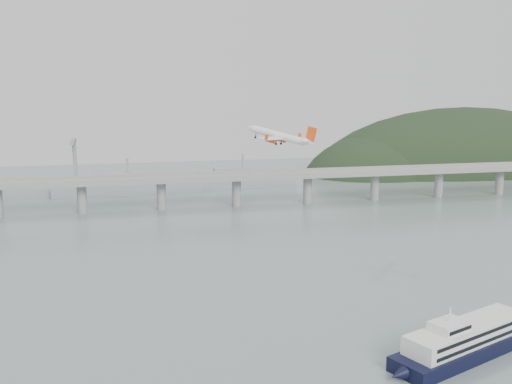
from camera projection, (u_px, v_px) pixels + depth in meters
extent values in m
plane|color=slate|center=(292.00, 321.00, 207.10)|extent=(900.00, 900.00, 0.00)
cube|color=gray|center=(207.00, 178.00, 395.39)|extent=(800.00, 22.00, 2.20)
cube|color=gray|center=(209.00, 178.00, 384.97)|extent=(800.00, 0.60, 1.80)
cube|color=gray|center=(204.00, 173.00, 405.11)|extent=(800.00, 0.60, 1.80)
cylinder|color=gray|center=(82.00, 199.00, 379.52)|extent=(6.00, 6.00, 21.00)
cylinder|color=gray|center=(161.00, 196.00, 390.60)|extent=(6.00, 6.00, 21.00)
cylinder|color=gray|center=(236.00, 193.00, 401.67)|extent=(6.00, 6.00, 21.00)
cylinder|color=gray|center=(307.00, 190.00, 412.75)|extent=(6.00, 6.00, 21.00)
cylinder|color=gray|center=(375.00, 187.00, 423.83)|extent=(6.00, 6.00, 21.00)
cylinder|color=gray|center=(439.00, 184.00, 434.90)|extent=(6.00, 6.00, 21.00)
cylinder|color=gray|center=(499.00, 182.00, 445.98)|extent=(6.00, 6.00, 21.00)
ellipsoid|color=black|center=(461.00, 187.00, 586.58)|extent=(320.00, 150.00, 156.00)
ellipsoid|color=black|center=(375.00, 186.00, 554.89)|extent=(140.00, 110.00, 96.00)
cube|color=gray|center=(128.00, 189.00, 449.48)|extent=(110.55, 21.43, 8.00)
cube|color=gray|center=(113.00, 179.00, 445.63)|extent=(39.01, 16.73, 8.00)
cylinder|color=gray|center=(128.00, 168.00, 446.66)|extent=(1.60, 1.60, 14.00)
cube|color=gray|center=(243.00, 182.00, 479.01)|extent=(85.00, 13.60, 8.00)
cube|color=gray|center=(232.00, 173.00, 475.72)|extent=(29.75, 11.90, 8.00)
cylinder|color=gray|center=(243.00, 162.00, 476.19)|extent=(1.60, 1.60, 14.00)
cube|color=gray|center=(75.00, 163.00, 471.37)|extent=(3.00, 3.00, 40.00)
cube|color=gray|center=(73.00, 142.00, 458.61)|extent=(3.00, 28.00, 3.00)
cube|color=black|center=(466.00, 348.00, 181.07)|extent=(56.27, 32.85, 4.42)
cone|color=black|center=(399.00, 375.00, 164.29)|extent=(6.78, 6.16, 4.42)
cube|color=silver|center=(467.00, 333.00, 180.19)|extent=(47.23, 27.51, 5.53)
cube|color=black|center=(484.00, 334.00, 175.42)|extent=(39.09, 15.76, 1.11)
cube|color=black|center=(483.00, 343.00, 175.89)|extent=(39.09, 15.76, 1.11)
cube|color=black|center=(452.00, 322.00, 184.45)|extent=(39.09, 15.76, 1.11)
cube|color=black|center=(452.00, 330.00, 184.92)|extent=(39.09, 15.76, 1.11)
cube|color=silver|center=(449.00, 326.00, 174.48)|extent=(13.14, 11.29, 2.88)
cube|color=black|center=(461.00, 330.00, 171.31)|extent=(9.29, 3.82, 1.11)
cylinder|color=silver|center=(450.00, 315.00, 173.86)|extent=(0.72, 0.72, 4.42)
cylinder|color=white|center=(278.00, 135.00, 267.46)|extent=(20.78, 21.62, 8.42)
cone|color=white|center=(250.00, 128.00, 274.35)|extent=(5.48, 5.48, 4.09)
cone|color=white|center=(309.00, 143.00, 260.25)|extent=(6.21, 6.03, 4.27)
cube|color=white|center=(280.00, 138.00, 267.24)|extent=(25.24, 26.70, 2.88)
cube|color=white|center=(308.00, 141.00, 260.53)|extent=(9.89, 10.35, 1.39)
cube|color=#DC440F|center=(311.00, 134.00, 259.40)|extent=(4.32, 3.68, 6.84)
cylinder|color=#DC440F|center=(282.00, 140.00, 272.65)|extent=(4.55, 4.61, 2.91)
cylinder|color=black|center=(278.00, 139.00, 273.56)|extent=(2.03, 1.95, 2.20)
cube|color=white|center=(282.00, 138.00, 272.44)|extent=(2.04, 1.87, 1.57)
cylinder|color=#DC440F|center=(271.00, 140.00, 263.71)|extent=(4.55, 4.61, 2.91)
cylinder|color=black|center=(267.00, 139.00, 264.62)|extent=(2.03, 1.95, 2.20)
cube|color=white|center=(271.00, 138.00, 263.50)|extent=(2.04, 1.87, 1.57)
cylinder|color=black|center=(281.00, 141.00, 269.73)|extent=(0.87, 0.69, 2.30)
cylinder|color=black|center=(281.00, 144.00, 269.97)|extent=(1.18, 1.07, 1.24)
cylinder|color=black|center=(276.00, 142.00, 265.51)|extent=(0.87, 0.69, 2.30)
cylinder|color=black|center=(276.00, 144.00, 265.74)|extent=(1.18, 1.07, 1.24)
cylinder|color=black|center=(256.00, 135.00, 273.22)|extent=(0.87, 0.69, 2.30)
cylinder|color=black|center=(255.00, 137.00, 273.45)|extent=(1.18, 1.07, 1.24)
cube|color=#DC440F|center=(300.00, 136.00, 279.95)|extent=(1.60, 1.37, 2.52)
cube|color=#DC440F|center=(266.00, 137.00, 252.30)|extent=(1.60, 1.37, 2.52)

